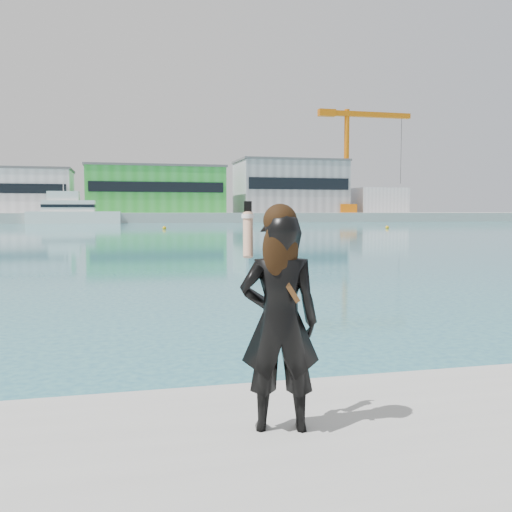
{
  "coord_description": "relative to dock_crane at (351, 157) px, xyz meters",
  "views": [
    {
      "loc": [
        -0.51,
        -3.91,
        2.35
      ],
      "look_at": [
        0.59,
        0.58,
        1.98
      ],
      "focal_mm": 40.0,
      "sensor_mm": 36.0,
      "label": 1
    }
  ],
  "objects": [
    {
      "name": "warehouse_green",
      "position": [
        -45.2,
        5.98,
        -7.81
      ],
      "size": [
        30.6,
        16.36,
        10.5
      ],
      "color": "green",
      "rests_on": "far_quay"
    },
    {
      "name": "buoy_extra",
      "position": [
        -47.73,
        -50.65,
        -15.07
      ],
      "size": [
        0.5,
        0.5,
        0.5
      ],
      "primitive_type": "sphere",
      "color": "#E2A40B",
      "rests_on": "ground"
    },
    {
      "name": "far_quay",
      "position": [
        -53.2,
        8.0,
        -14.07
      ],
      "size": [
        320.0,
        40.0,
        2.0
      ],
      "primitive_type": "cube",
      "color": "#9E9E99",
      "rests_on": "ground"
    },
    {
      "name": "flagpole_right",
      "position": [
        -31.11,
        -1.0,
        -8.53
      ],
      "size": [
        1.28,
        0.16,
        8.0
      ],
      "color": "silver",
      "rests_on": "far_quay"
    },
    {
      "name": "warehouse_grey_right",
      "position": [
        -13.2,
        5.98,
        -6.8
      ],
      "size": [
        25.5,
        15.35,
        12.5
      ],
      "color": "gray",
      "rests_on": "far_quay"
    },
    {
      "name": "woman",
      "position": [
        -52.62,
        -122.12,
        -13.45
      ],
      "size": [
        0.62,
        0.48,
        1.62
      ],
      "rotation": [
        0.0,
        0.0,
        2.93
      ],
      "color": "black",
      "rests_on": "near_quay"
    },
    {
      "name": "ancillary_shed",
      "position": [
        8.8,
        4.0,
        -10.07
      ],
      "size": [
        12.0,
        10.0,
        6.0
      ],
      "primitive_type": "cube",
      "color": "silver",
      "rests_on": "far_quay"
    },
    {
      "name": "dock_crane",
      "position": [
        0.0,
        0.0,
        0.0
      ],
      "size": [
        23.0,
        4.0,
        24.0
      ],
      "color": "orange",
      "rests_on": "far_quay"
    },
    {
      "name": "buoy_near",
      "position": [
        -18.25,
        -55.29,
        -15.07
      ],
      "size": [
        0.5,
        0.5,
        0.5
      ],
      "primitive_type": "sphere",
      "color": "#E2A40B",
      "rests_on": "ground"
    },
    {
      "name": "warehouse_white",
      "position": [
        -75.2,
        5.98,
        -8.31
      ],
      "size": [
        24.48,
        15.35,
        9.5
      ],
      "color": "silver",
      "rests_on": "far_quay"
    },
    {
      "name": "motor_yacht",
      "position": [
        -62.16,
        -11.0,
        -12.8
      ],
      "size": [
        17.39,
        5.35,
        8.05
      ],
      "rotation": [
        0.0,
        0.0,
        -0.03
      ],
      "color": "white",
      "rests_on": "ground"
    }
  ]
}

